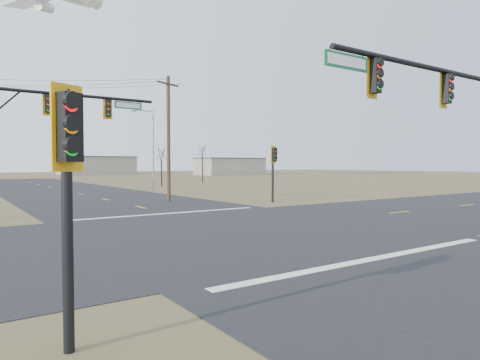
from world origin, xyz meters
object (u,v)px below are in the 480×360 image
object	(u,v)px
pedestal_signal_sw	(68,156)
utility_pole_near	(168,137)
pedestal_signal_ne	(274,161)
mast_arm_far	(45,120)
bare_tree_c	(161,153)
mast_arm_near	(450,108)
bare_tree_d	(203,149)
streetlight_a	(151,146)

from	to	relation	value
pedestal_signal_sw	utility_pole_near	world-z (taller)	utility_pole_near
pedestal_signal_ne	mast_arm_far	bearing A→B (deg)	169.98
mast_arm_far	bare_tree_c	bearing A→B (deg)	74.94
mast_arm_near	bare_tree_c	world-z (taller)	mast_arm_near
bare_tree_c	mast_arm_near	bearing A→B (deg)	-101.11
pedestal_signal_ne	bare_tree_d	bearing A→B (deg)	62.40
mast_arm_far	utility_pole_near	size ratio (longest dim) A/B	0.96
bare_tree_d	mast_arm_far	bearing A→B (deg)	-131.37
bare_tree_c	bare_tree_d	bearing A→B (deg)	32.05
pedestal_signal_ne	bare_tree_d	size ratio (longest dim) A/B	0.66
streetlight_a	pedestal_signal_ne	bearing A→B (deg)	-67.32
bare_tree_c	pedestal_signal_sw	bearing A→B (deg)	-115.65
pedestal_signal_sw	utility_pole_near	distance (m)	27.63
streetlight_a	mast_arm_near	bearing A→B (deg)	-81.48
bare_tree_d	bare_tree_c	bearing A→B (deg)	-147.95
mast_arm_far	bare_tree_d	bearing A→B (deg)	69.17
mast_arm_far	utility_pole_near	bearing A→B (deg)	44.22
mast_arm_near	pedestal_signal_sw	bearing A→B (deg)	-179.87
mast_arm_far	pedestal_signal_ne	distance (m)	16.51
utility_pole_near	streetlight_a	size ratio (longest dim) A/B	1.11
mast_arm_far	pedestal_signal_ne	xyz separation A→B (m)	(16.32, -0.90, -2.31)
utility_pole_near	streetlight_a	bearing A→B (deg)	73.17
utility_pole_near	bare_tree_d	bearing A→B (deg)	56.06
bare_tree_d	streetlight_a	bearing A→B (deg)	-133.48
streetlight_a	utility_pole_near	bearing A→B (deg)	-93.25
pedestal_signal_ne	bare_tree_d	distance (m)	36.51
pedestal_signal_sw	mast_arm_near	bearing A→B (deg)	-16.67
bare_tree_d	pedestal_signal_sw	bearing A→B (deg)	-121.40
mast_arm_near	pedestal_signal_ne	xyz separation A→B (m)	(5.90, 17.44, -1.82)
pedestal_signal_sw	mast_arm_far	bearing A→B (deg)	57.24
pedestal_signal_ne	pedestal_signal_sw	world-z (taller)	pedestal_signal_ne
streetlight_a	bare_tree_d	world-z (taller)	streetlight_a
mast_arm_near	mast_arm_far	bearing A→B (deg)	112.83
mast_arm_near	bare_tree_d	xyz separation A→B (m)	(18.81, 51.52, 0.32)
pedestal_signal_ne	utility_pole_near	size ratio (longest dim) A/B	0.45
utility_pole_near	bare_tree_c	distance (m)	24.62
mast_arm_far	pedestal_signal_ne	bearing A→B (deg)	17.39
streetlight_a	bare_tree_d	distance (m)	22.84
mast_arm_far	utility_pole_near	xyz separation A→B (m)	(9.79, 4.29, -0.40)
bare_tree_c	bare_tree_d	size ratio (longest dim) A/B	0.87
bare_tree_d	utility_pole_near	bearing A→B (deg)	-123.94
utility_pole_near	bare_tree_c	world-z (taller)	utility_pole_near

